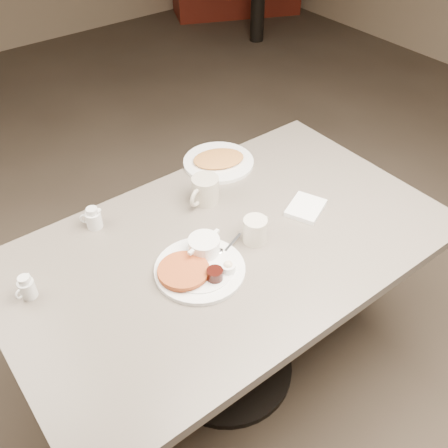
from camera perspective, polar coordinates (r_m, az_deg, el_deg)
room at (r=1.32m, az=0.56°, el=18.70°), size 7.04×8.04×2.84m
diner_table at (r=1.81m, az=0.39°, el=-6.05°), size 1.50×0.90×0.75m
main_plate at (r=1.59m, az=-2.89°, el=-4.55°), size 0.38×0.35×0.07m
coffee_mug_near at (r=1.67m, az=3.59°, el=-0.63°), size 0.12×0.09×0.09m
napkin at (r=1.83m, az=9.26°, el=1.82°), size 0.18×0.16×0.02m
coffee_mug_far at (r=1.82m, az=-2.20°, el=3.85°), size 0.15×0.13×0.10m
creamer_left at (r=1.61m, az=-21.48°, el=-6.73°), size 0.07×0.05×0.08m
creamer_right at (r=1.78m, az=-14.62°, el=0.62°), size 0.07×0.06×0.08m
hash_plate at (r=2.04m, az=-0.63°, el=7.17°), size 0.37×0.37×0.04m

